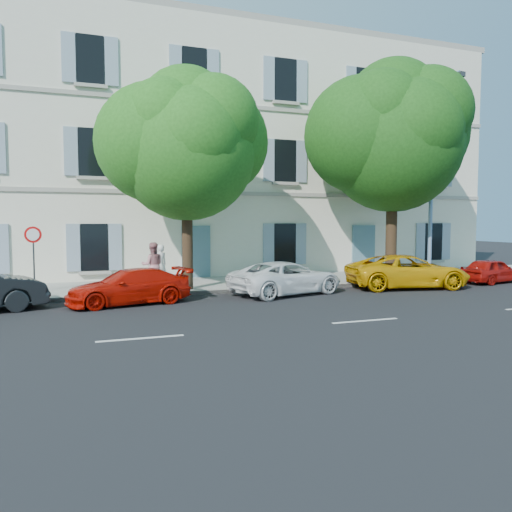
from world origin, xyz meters
name	(u,v)px	position (x,y,z in m)	size (l,w,h in m)	color
ground	(302,299)	(0.00, 0.00, 0.00)	(90.00, 90.00, 0.00)	black
sidewalk	(258,282)	(0.00, 4.45, 0.07)	(36.00, 4.50, 0.15)	#A09E96
kerb	(277,289)	(0.00, 2.28, 0.08)	(36.00, 0.16, 0.16)	#9E998E
building	(221,159)	(0.00, 10.20, 6.00)	(28.00, 7.00, 12.00)	silver
car_red_coupe	(129,287)	(-5.75, 1.00, 0.58)	(1.62, 3.99, 1.16)	#BD1105
car_white_coupe	(286,278)	(-0.05, 1.28, 0.61)	(2.03, 4.40, 1.22)	white
car_yellow_supercar	(408,271)	(5.26, 1.19, 0.68)	(2.25, 4.88, 1.36)	#DC9C09
car_red_hatchback	(492,271)	(9.78, 1.34, 0.54)	(1.28, 3.19, 1.09)	#A4100A
tree_left	(186,151)	(-3.41, 2.85, 5.28)	(5.15, 5.15, 7.98)	#3A2819
tree_right	(393,144)	(5.92, 3.29, 6.12)	(6.04, 6.04, 9.30)	#3A2819
road_sign	(33,246)	(-8.69, 2.68, 1.87)	(0.55, 0.08, 2.38)	#383A3D
street_lamp	(434,166)	(7.81, 2.85, 5.16)	(0.31, 1.88, 8.84)	#7293BF
pedestrian_a	(160,265)	(-4.19, 4.46, 0.96)	(0.59, 0.39, 1.63)	white
pedestrian_b	(153,265)	(-4.60, 3.65, 1.02)	(0.85, 0.66, 1.75)	#B7757B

